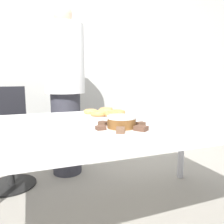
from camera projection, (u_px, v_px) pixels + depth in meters
wall_back at (69, 55)px, 2.80m from camera, size 8.00×0.05×2.60m
table at (118, 132)px, 1.38m from camera, size 1.90×1.08×0.72m
person_standing at (65, 89)px, 2.22m from camera, size 0.40×0.40×1.70m
office_chair_left at (8, 138)px, 2.03m from camera, size 0.51×0.51×0.92m
plate_cake at (121, 128)px, 1.15m from camera, size 0.32×0.32×0.01m
plate_donuts at (105, 115)px, 1.60m from camera, size 0.38×0.38×0.01m
frosted_cake at (122, 122)px, 1.15m from camera, size 0.15×0.15×0.06m
lamington_0 at (142, 128)px, 1.08m from camera, size 0.08×0.08×0.02m
lamington_1 at (141, 124)px, 1.20m from camera, size 0.05×0.04×0.02m
lamington_2 at (122, 121)px, 1.27m from camera, size 0.07×0.07×0.02m
lamington_3 at (104, 123)px, 1.22m from camera, size 0.06×0.07×0.02m
lamington_4 at (101, 128)px, 1.10m from camera, size 0.05×0.04×0.02m
lamington_5 at (120, 130)px, 1.03m from camera, size 0.06×0.06×0.03m
donut_0 at (105, 112)px, 1.59m from camera, size 0.12×0.12×0.03m
donut_1 at (113, 114)px, 1.50m from camera, size 0.13×0.13×0.03m
donut_2 at (118, 112)px, 1.62m from camera, size 0.12×0.12×0.03m
donut_3 at (106, 110)px, 1.70m from camera, size 0.11×0.11×0.03m
donut_4 at (90, 111)px, 1.63m from camera, size 0.10×0.10×0.03m
donut_5 at (99, 113)px, 1.53m from camera, size 0.12×0.12×0.03m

